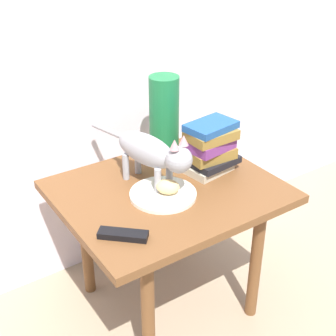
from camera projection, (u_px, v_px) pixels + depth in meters
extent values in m
plane|color=gray|center=(168.00, 300.00, 1.92)|extent=(6.00, 6.00, 0.00)
cube|color=silver|center=(101.00, 2.00, 1.70)|extent=(4.00, 0.04, 2.20)
cube|color=brown|center=(168.00, 192.00, 1.67)|extent=(0.75, 0.62, 0.03)
cylinder|color=brown|center=(148.00, 316.00, 1.51)|extent=(0.04, 0.04, 0.50)
cylinder|color=brown|center=(256.00, 262.00, 1.74)|extent=(0.04, 0.04, 0.50)
cylinder|color=brown|center=(86.00, 241.00, 1.85)|extent=(0.04, 0.04, 0.50)
cylinder|color=brown|center=(182.00, 204.00, 2.08)|extent=(0.04, 0.04, 0.50)
cylinder|color=silver|center=(163.00, 194.00, 1.61)|extent=(0.23, 0.23, 0.01)
ellipsoid|color=#E0BC7A|center=(168.00, 187.00, 1.59)|extent=(0.10, 0.10, 0.05)
cylinder|color=#99999E|center=(170.00, 176.00, 1.63)|extent=(0.02, 0.02, 0.10)
cylinder|color=#99999E|center=(158.00, 182.00, 1.60)|extent=(0.02, 0.02, 0.10)
cylinder|color=#99999E|center=(138.00, 161.00, 1.73)|extent=(0.02, 0.02, 0.10)
cylinder|color=#99999E|center=(126.00, 167.00, 1.69)|extent=(0.02, 0.02, 0.10)
ellipsoid|color=#99999E|center=(146.00, 149.00, 1.63)|extent=(0.15, 0.27, 0.11)
sphere|color=#99999E|center=(179.00, 160.00, 1.53)|extent=(0.09, 0.09, 0.09)
cone|color=tan|center=(184.00, 140.00, 1.51)|extent=(0.03, 0.03, 0.03)
cone|color=tan|center=(175.00, 145.00, 1.48)|extent=(0.03, 0.03, 0.03)
cylinder|color=#99999E|center=(107.00, 130.00, 1.74)|extent=(0.06, 0.16, 0.02)
cube|color=#BCB299|center=(208.00, 167.00, 1.76)|extent=(0.18, 0.15, 0.03)
cube|color=black|center=(213.00, 160.00, 1.75)|extent=(0.19, 0.15, 0.03)
cube|color=olive|center=(210.00, 153.00, 1.73)|extent=(0.17, 0.12, 0.04)
cube|color=#72337A|center=(209.00, 144.00, 1.71)|extent=(0.18, 0.15, 0.04)
cube|color=olive|center=(211.00, 135.00, 1.69)|extent=(0.17, 0.12, 0.04)
cube|color=#1E4C8C|center=(211.00, 126.00, 1.68)|extent=(0.19, 0.14, 0.03)
cylinder|color=#196B38|center=(164.00, 118.00, 1.80)|extent=(0.11, 0.11, 0.32)
cube|color=black|center=(123.00, 235.00, 1.40)|extent=(0.14, 0.13, 0.02)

